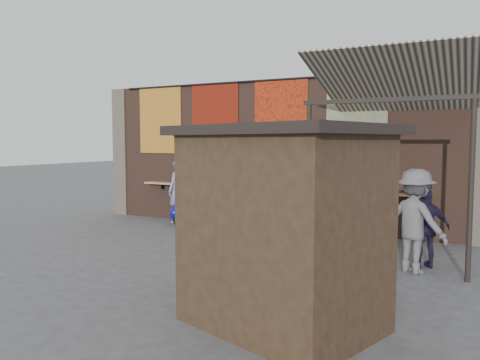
# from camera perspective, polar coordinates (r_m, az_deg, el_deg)

# --- Properties ---
(ground) EXTENTS (70.00, 70.00, 0.00)m
(ground) POSITION_cam_1_polar(r_m,az_deg,el_deg) (10.66, -1.64, -8.02)
(ground) COLOR #474749
(ground) RESTS_ON ground
(brick_wall) EXTENTS (10.00, 0.40, 4.00)m
(brick_wall) POSITION_cam_1_polar(r_m,az_deg,el_deg) (12.85, 4.04, 3.15)
(brick_wall) COLOR brown
(brick_wall) RESTS_ON ground
(pier_left) EXTENTS (0.50, 0.50, 4.00)m
(pier_left) POSITION_cam_1_polar(r_m,az_deg,el_deg) (15.59, -13.94, 3.29)
(pier_left) COLOR #4C4238
(pier_left) RESTS_ON ground
(eating_counter) EXTENTS (8.00, 0.32, 0.05)m
(eating_counter) POSITION_cam_1_polar(r_m,az_deg,el_deg) (12.56, 3.37, -1.00)
(eating_counter) COLOR #9E7A51
(eating_counter) RESTS_ON brick_wall
(shelf_box) EXTENTS (0.56, 0.31, 0.25)m
(shelf_box) POSITION_cam_1_polar(r_m,az_deg,el_deg) (12.55, 3.05, -0.32)
(shelf_box) COLOR white
(shelf_box) RESTS_ON eating_counter
(tapestry_redgold) EXTENTS (1.50, 0.02, 2.00)m
(tapestry_redgold) POSITION_cam_1_polar(r_m,az_deg,el_deg) (14.44, -9.72, 7.23)
(tapestry_redgold) COLOR maroon
(tapestry_redgold) RESTS_ON brick_wall
(tapestry_sun) EXTENTS (1.50, 0.02, 2.00)m
(tapestry_sun) POSITION_cam_1_polar(r_m,az_deg,el_deg) (13.41, -3.09, 7.49)
(tapestry_sun) COLOR red
(tapestry_sun) RESTS_ON brick_wall
(tapestry_orange) EXTENTS (1.50, 0.02, 2.00)m
(tapestry_orange) POSITION_cam_1_polar(r_m,az_deg,el_deg) (12.54, 4.95, 7.67)
(tapestry_orange) COLOR #AD3715
(tapestry_orange) RESTS_ON brick_wall
(tapestry_multi) EXTENTS (1.50, 0.02, 2.00)m
(tapestry_multi) POSITION_cam_1_polar(r_m,az_deg,el_deg) (11.95, 13.99, 7.70)
(tapestry_multi) COLOR #27488F
(tapestry_multi) RESTS_ON brick_wall
(hang_rail) EXTENTS (9.50, 0.06, 0.06)m
(hang_rail) POSITION_cam_1_polar(r_m,az_deg,el_deg) (12.73, 3.69, 12.06)
(hang_rail) COLOR black
(hang_rail) RESTS_ON brick_wall
(scooter_stool_0) EXTENTS (0.38, 0.85, 0.81)m
(scooter_stool_0) POSITION_cam_1_polar(r_m,az_deg,el_deg) (13.50, -6.85, -3.61)
(scooter_stool_0) COLOR #0C0E8C
(scooter_stool_0) RESTS_ON ground
(scooter_stool_1) EXTENTS (0.32, 0.70, 0.67)m
(scooter_stool_1) POSITION_cam_1_polar(r_m,az_deg,el_deg) (13.17, -4.32, -4.10)
(scooter_stool_1) COLOR black
(scooter_stool_1) RESTS_ON ground
(scooter_stool_2) EXTENTS (0.32, 0.72, 0.69)m
(scooter_stool_2) POSITION_cam_1_polar(r_m,az_deg,el_deg) (12.87, -1.88, -4.26)
(scooter_stool_2) COLOR #98550D
(scooter_stool_2) RESTS_ON ground
(scooter_stool_3) EXTENTS (0.40, 0.89, 0.85)m
(scooter_stool_3) POSITION_cam_1_polar(r_m,az_deg,el_deg) (12.52, 0.69, -4.13)
(scooter_stool_3) COLOR #0C5416
(scooter_stool_3) RESTS_ON ground
(scooter_stool_4) EXTENTS (0.40, 0.89, 0.85)m
(scooter_stool_4) POSITION_cam_1_polar(r_m,az_deg,el_deg) (12.33, 3.20, -4.28)
(scooter_stool_4) COLOR #196559
(scooter_stool_4) RESTS_ON ground
(scooter_stool_5) EXTENTS (0.39, 0.86, 0.82)m
(scooter_stool_5) POSITION_cam_1_polar(r_m,az_deg,el_deg) (12.10, 6.30, -4.54)
(scooter_stool_5) COLOR #0F4D2C
(scooter_stool_5) RESTS_ON ground
(scooter_stool_6) EXTENTS (0.39, 0.88, 0.83)m
(scooter_stool_6) POSITION_cam_1_polar(r_m,az_deg,el_deg) (11.85, 9.10, -4.73)
(scooter_stool_6) COLOR black
(scooter_stool_6) RESTS_ON ground
(scooter_stool_7) EXTENTS (0.40, 0.89, 0.85)m
(scooter_stool_7) POSITION_cam_1_polar(r_m,az_deg,el_deg) (11.70, 12.17, -4.86)
(scooter_stool_7) COLOR #141C4E
(scooter_stool_7) RESTS_ON ground
(diner_left) EXTENTS (0.70, 0.48, 1.84)m
(diner_left) POSITION_cam_1_polar(r_m,az_deg,el_deg) (13.55, -7.50, -1.38)
(diner_left) COLOR #8386BE
(diner_left) RESTS_ON ground
(diner_right) EXTENTS (0.79, 0.63, 1.56)m
(diner_right) POSITION_cam_1_polar(r_m,az_deg,el_deg) (12.93, -4.44, -2.26)
(diner_right) COLOR #2A2126
(diner_right) RESTS_ON ground
(shopper_navy) EXTENTS (0.95, 0.73, 1.50)m
(shopper_navy) POSITION_cam_1_polar(r_m,az_deg,el_deg) (9.38, 21.73, -5.43)
(shopper_navy) COLOR #1E1734
(shopper_navy) RESTS_ON ground
(shopper_grey) EXTENTS (1.39, 1.20, 1.87)m
(shopper_grey) POSITION_cam_1_polar(r_m,az_deg,el_deg) (8.94, 20.59, -4.70)
(shopper_grey) COLOR slate
(shopper_grey) RESTS_ON ground
(shopper_tan) EXTENTS (1.00, 0.83, 1.74)m
(shopper_tan) POSITION_cam_1_polar(r_m,az_deg,el_deg) (10.53, 12.61, -3.47)
(shopper_tan) COLOR #877E56
(shopper_tan) RESTS_ON ground
(market_stall) EXTENTS (2.67, 2.33, 2.43)m
(market_stall) POSITION_cam_1_polar(r_m,az_deg,el_deg) (5.95, 5.18, -6.30)
(market_stall) COLOR black
(market_stall) RESTS_ON ground
(stall_roof) EXTENTS (3.01, 2.65, 0.12)m
(stall_roof) POSITION_cam_1_polar(r_m,az_deg,el_deg) (5.84, 5.27, 6.05)
(stall_roof) COLOR black
(stall_roof) RESTS_ON market_stall
(stall_sign) EXTENTS (1.15, 0.43, 0.50)m
(stall_sign) POSITION_cam_1_polar(r_m,az_deg,el_deg) (6.55, 10.18, -0.52)
(stall_sign) COLOR gold
(stall_sign) RESTS_ON market_stall
(stall_shelf) EXTENTS (1.79, 0.71, 0.06)m
(stall_shelf) POSITION_cam_1_polar(r_m,az_deg,el_deg) (6.69, 10.07, -7.99)
(stall_shelf) COLOR #473321
(stall_shelf) RESTS_ON market_stall
(awning_canvas) EXTENTS (3.20, 3.28, 0.97)m
(awning_canvas) POSITION_cam_1_polar(r_m,az_deg,el_deg) (10.24, 18.78, 11.21)
(awning_canvas) COLOR beige
(awning_canvas) RESTS_ON brick_wall
(awning_ledger) EXTENTS (3.30, 0.08, 0.12)m
(awning_ledger) POSITION_cam_1_polar(r_m,az_deg,el_deg) (11.85, 19.90, 12.20)
(awning_ledger) COLOR #33261C
(awning_ledger) RESTS_ON brick_wall
(awning_header) EXTENTS (3.00, 0.08, 0.08)m
(awning_header) POSITION_cam_1_polar(r_m,az_deg,el_deg) (8.71, 17.35, 9.32)
(awning_header) COLOR black
(awning_header) RESTS_ON awning_post_left
(awning_post_left) EXTENTS (0.09, 0.09, 3.10)m
(awning_post_left) POSITION_cam_1_polar(r_m,az_deg,el_deg) (9.05, 8.33, -0.40)
(awning_post_left) COLOR black
(awning_post_left) RESTS_ON ground
(awning_post_right) EXTENTS (0.09, 0.09, 3.10)m
(awning_post_right) POSITION_cam_1_polar(r_m,az_deg,el_deg) (8.60, 26.34, -1.10)
(awning_post_right) COLOR black
(awning_post_right) RESTS_ON ground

